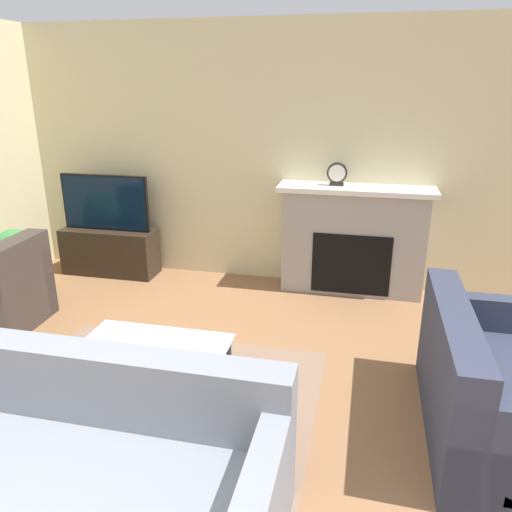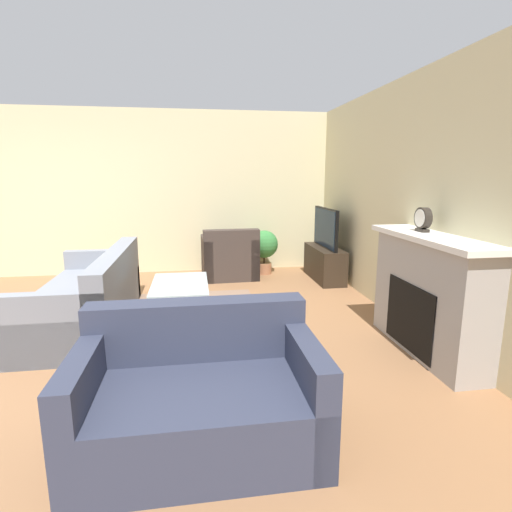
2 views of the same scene
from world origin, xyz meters
name	(u,v)px [view 2 (image 2 of 2)]	position (x,y,z in m)	size (l,w,h in m)	color
ground_plane	(1,338)	(0.00, 0.00, 0.00)	(20.00, 20.00, 0.00)	#936642
wall_back	(403,202)	(0.00, 4.34, 1.35)	(8.39, 0.06, 2.70)	beige
wall_left	(202,193)	(-2.72, 2.15, 1.35)	(0.06, 7.31, 2.70)	beige
area_rug	(183,319)	(-0.26, 1.85, 0.00)	(2.20, 1.83, 0.00)	#896B56
fireplace	(429,292)	(0.96, 4.13, 0.59)	(1.55, 0.42, 1.12)	#9E9993
tv_stand	(324,263)	(-1.76, 4.04, 0.26)	(1.07, 0.38, 0.52)	#2D2319
tv	(326,228)	(-1.76, 4.04, 0.83)	(1.01, 0.06, 0.62)	black
couch_sectional	(89,299)	(-0.28, 0.82, 0.29)	(2.16, 0.93, 0.82)	gray
couch_loveseat	(200,398)	(1.94, 2.01, 0.29)	(0.91, 1.45, 0.82)	#33384C
armchair_by_window	(230,259)	(-2.13, 2.55, 0.30)	(0.85, 0.89, 0.82)	#3D332D
coffee_table	(180,287)	(-0.26, 1.82, 0.39)	(1.00, 0.63, 0.44)	#333338
potted_plant	(264,247)	(-2.29, 3.15, 0.46)	(0.46, 0.46, 0.74)	#AD704C
mantel_clock	(423,219)	(0.76, 4.13, 1.24)	(0.20, 0.07, 0.23)	#28231E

